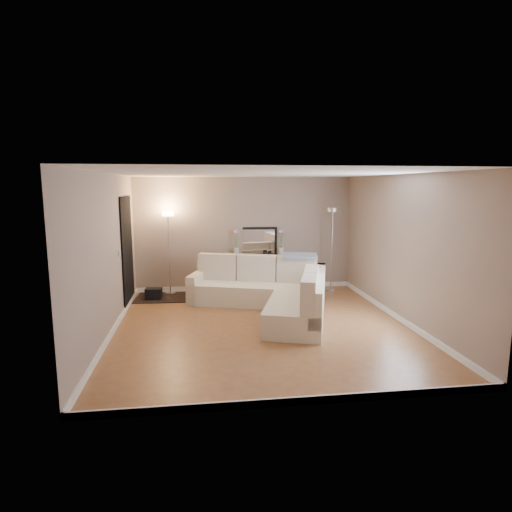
{
  "coord_description": "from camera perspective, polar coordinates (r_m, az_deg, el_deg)",
  "views": [
    {
      "loc": [
        -1.06,
        -7.03,
        2.39
      ],
      "look_at": [
        0.0,
        0.8,
        1.1
      ],
      "focal_mm": 30.0,
      "sensor_mm": 36.0,
      "label": 1
    }
  ],
  "objects": [
    {
      "name": "leaning_mirror",
      "position": [
        9.94,
        0.33,
        1.94
      ],
      "size": [
        0.87,
        0.11,
        0.68
      ],
      "color": "black",
      "rests_on": "console_table"
    },
    {
      "name": "floor",
      "position": [
        7.5,
        0.83,
        -9.35
      ],
      "size": [
        5.0,
        5.5,
        0.01
      ],
      "primitive_type": "cube",
      "color": "#975F37",
      "rests_on": "ground"
    },
    {
      "name": "console_table",
      "position": [
        9.9,
        -0.07,
        -2.18
      ],
      "size": [
        1.24,
        0.42,
        0.75
      ],
      "color": "black",
      "rests_on": "floor"
    },
    {
      "name": "baseboard_back",
      "position": [
        10.1,
        -1.47,
        -4.12
      ],
      "size": [
        5.0,
        0.03,
        0.1
      ],
      "primitive_type": "cube",
      "color": "white",
      "rests_on": "ground"
    },
    {
      "name": "black_bag",
      "position": [
        9.43,
        -13.49,
        -4.85
      ],
      "size": [
        0.35,
        0.26,
        0.22
      ],
      "primitive_type": "cube",
      "rotation": [
        0.0,
        0.0,
        -0.06
      ],
      "color": "black",
      "rests_on": "charcoal_rug"
    },
    {
      "name": "switch_plate",
      "position": [
        8.09,
        -17.73,
        0.38
      ],
      "size": [
        0.02,
        0.08,
        0.12
      ],
      "primitive_type": "cube",
      "color": "white",
      "rests_on": "ground"
    },
    {
      "name": "table_decor",
      "position": [
        9.8,
        0.38,
        -0.03
      ],
      "size": [
        0.52,
        0.13,
        0.12
      ],
      "color": "#C57E22",
      "rests_on": "console_table"
    },
    {
      "name": "floor_lamp_unlit",
      "position": [
        9.82,
        10.15,
        3.06
      ],
      "size": [
        0.27,
        0.27,
        1.91
      ],
      "color": "silver",
      "rests_on": "floor"
    },
    {
      "name": "charcoal_rug",
      "position": [
        9.52,
        -12.17,
        -5.42
      ],
      "size": [
        1.25,
        0.97,
        0.02
      ],
      "primitive_type": "cube",
      "rotation": [
        0.0,
        0.0,
        -0.06
      ],
      "color": "black",
      "rests_on": "floor"
    },
    {
      "name": "flower_vase_right",
      "position": [
        9.84,
        3.39,
        1.42
      ],
      "size": [
        0.14,
        0.12,
        0.64
      ],
      "color": "silver",
      "rests_on": "console_table"
    },
    {
      "name": "doorway",
      "position": [
        8.94,
        -16.77,
        0.58
      ],
      "size": [
        0.02,
        1.2,
        2.2
      ],
      "primitive_type": "cube",
      "color": "black",
      "rests_on": "ground"
    },
    {
      "name": "wall_front",
      "position": [
        4.53,
        6.06,
        -4.72
      ],
      "size": [
        5.0,
        0.02,
        2.6
      ],
      "primitive_type": "cube",
      "color": "gray",
      "rests_on": "ground"
    },
    {
      "name": "floor_lamp_lit",
      "position": [
        9.62,
        -11.56,
        2.54
      ],
      "size": [
        0.27,
        0.27,
        1.83
      ],
      "color": "silver",
      "rests_on": "floor"
    },
    {
      "name": "wall_right",
      "position": [
        7.96,
        19.03,
        0.89
      ],
      "size": [
        0.02,
        5.5,
        2.6
      ],
      "primitive_type": "cube",
      "color": "gray",
      "rests_on": "ground"
    },
    {
      "name": "baseboard_front",
      "position": [
        5.0,
        5.73,
        -18.68
      ],
      "size": [
        5.0,
        0.03,
        0.1
      ],
      "primitive_type": "cube",
      "color": "white",
      "rests_on": "ground"
    },
    {
      "name": "flower_vase_left",
      "position": [
        9.78,
        -2.64,
        1.37
      ],
      "size": [
        0.14,
        0.12,
        0.64
      ],
      "color": "silver",
      "rests_on": "console_table"
    },
    {
      "name": "ceiling",
      "position": [
        7.11,
        0.88,
        11.0
      ],
      "size": [
        5.0,
        5.5,
        0.01
      ],
      "primitive_type": "cube",
      "color": "white",
      "rests_on": "ground"
    },
    {
      "name": "sectional_sofa",
      "position": [
        8.37,
        2.1,
        -4.77
      ],
      "size": [
        2.91,
        3.35,
        0.97
      ],
      "color": "beige",
      "rests_on": "floor"
    },
    {
      "name": "wall_back",
      "position": [
        9.91,
        -1.52,
        2.96
      ],
      "size": [
        5.0,
        0.02,
        2.6
      ],
      "primitive_type": "cube",
      "color": "gray",
      "rests_on": "ground"
    },
    {
      "name": "wall_left",
      "position": [
        7.26,
        -19.14,
        0.12
      ],
      "size": [
        0.02,
        5.5,
        2.6
      ],
      "primitive_type": "cube",
      "color": "gray",
      "rests_on": "ground"
    },
    {
      "name": "throw_blanket",
      "position": [
        8.85,
        5.86,
        0.03
      ],
      "size": [
        0.78,
        0.57,
        0.09
      ],
      "primitive_type": "cube",
      "rotation": [
        0.1,
        0.0,
        -0.26
      ],
      "color": "gray",
      "rests_on": "sectional_sofa"
    },
    {
      "name": "baseboard_left",
      "position": [
        7.54,
        -18.44,
        -9.29
      ],
      "size": [
        0.03,
        5.5,
        0.1
      ],
      "primitive_type": "cube",
      "color": "white",
      "rests_on": "ground"
    },
    {
      "name": "baseboard_right",
      "position": [
        8.21,
        18.41,
        -7.77
      ],
      "size": [
        0.03,
        5.5,
        0.1
      ],
      "primitive_type": "cube",
      "color": "white",
      "rests_on": "ground"
    }
  ]
}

